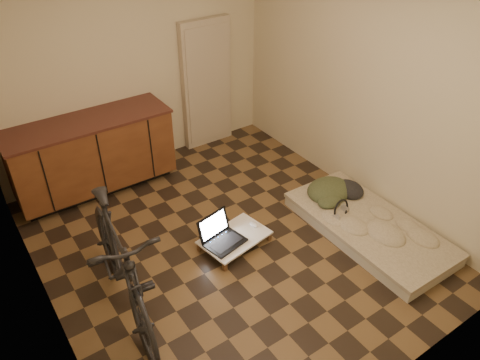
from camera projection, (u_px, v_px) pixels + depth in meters
room_shell at (226, 131)px, 4.12m from camera, size 3.50×4.00×2.60m
cabinets at (93, 155)px, 5.40m from camera, size 1.84×0.62×0.91m
appliance_panel at (207, 84)px, 6.14m from camera, size 0.70×0.10×1.70m
bicycle at (119, 259)px, 3.80m from camera, size 0.76×1.89×1.19m
futon at (368, 227)px, 4.93m from camera, size 0.88×1.80×0.15m
clothing_pile at (335, 185)px, 5.24m from camera, size 0.56×0.47×0.22m
headphones at (341, 209)px, 4.93m from camera, size 0.28×0.27×0.17m
lap_desk at (235, 238)px, 4.76m from camera, size 0.75×0.55×0.11m
laptop at (221, 237)px, 4.67m from camera, size 0.44×0.41×0.26m
mouse at (254, 224)px, 4.88m from camera, size 0.08×0.12×0.04m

